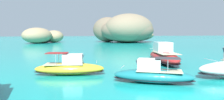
{
  "coord_description": "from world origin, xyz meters",
  "views": [
    {
      "loc": [
        -7.12,
        -9.91,
        3.9
      ],
      "look_at": [
        0.1,
        17.1,
        1.49
      ],
      "focal_mm": 33.03,
      "sensor_mm": 36.0,
      "label": 1
    }
  ],
  "objects_px": {
    "islet_large": "(126,31)",
    "motorboat_yellow": "(70,68)",
    "motorboat_red": "(164,56)",
    "islet_small": "(43,36)",
    "motorboat_teal": "(153,75)"
  },
  "relations": [
    {
      "from": "islet_large",
      "to": "motorboat_yellow",
      "type": "relative_size",
      "value": 4.12
    },
    {
      "from": "motorboat_yellow",
      "to": "motorboat_red",
      "type": "relative_size",
      "value": 0.72
    },
    {
      "from": "islet_small",
      "to": "motorboat_yellow",
      "type": "height_order",
      "value": "islet_small"
    },
    {
      "from": "islet_large",
      "to": "motorboat_yellow",
      "type": "distance_m",
      "value": 62.65
    },
    {
      "from": "islet_small",
      "to": "motorboat_red",
      "type": "bearing_deg",
      "value": -72.41
    },
    {
      "from": "islet_small",
      "to": "motorboat_red",
      "type": "relative_size",
      "value": 2.13
    },
    {
      "from": "islet_large",
      "to": "motorboat_teal",
      "type": "height_order",
      "value": "islet_large"
    },
    {
      "from": "motorboat_red",
      "to": "motorboat_teal",
      "type": "bearing_deg",
      "value": -123.28
    },
    {
      "from": "islet_small",
      "to": "motorboat_red",
      "type": "distance_m",
      "value": 59.7
    },
    {
      "from": "islet_small",
      "to": "motorboat_teal",
      "type": "bearing_deg",
      "value": -79.62
    },
    {
      "from": "motorboat_teal",
      "to": "motorboat_red",
      "type": "relative_size",
      "value": 0.69
    },
    {
      "from": "islet_large",
      "to": "islet_small",
      "type": "bearing_deg",
      "value": 173.0
    },
    {
      "from": "motorboat_yellow",
      "to": "motorboat_red",
      "type": "height_order",
      "value": "motorboat_red"
    },
    {
      "from": "motorboat_teal",
      "to": "islet_large",
      "type": "bearing_deg",
      "value": 73.14
    },
    {
      "from": "islet_small",
      "to": "motorboat_red",
      "type": "xyz_separation_m",
      "value": [
        18.03,
        -56.89,
        -1.56
      ]
    }
  ]
}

